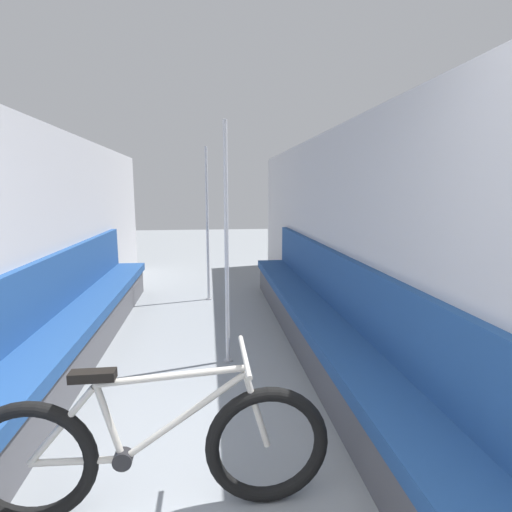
{
  "coord_description": "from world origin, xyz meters",
  "views": [
    {
      "loc": [
        0.11,
        -0.53,
        1.53
      ],
      "look_at": [
        0.39,
        1.88,
        1.13
      ],
      "focal_mm": 28.0,
      "sensor_mm": 36.0,
      "label": 1
    }
  ],
  "objects_px": {
    "bicycle": "(152,450)",
    "grab_pole_near": "(227,250)",
    "grab_pole_far": "(207,227)",
    "bench_seat_row_left": "(72,329)",
    "bench_seat_row_right": "(317,320)"
  },
  "relations": [
    {
      "from": "bench_seat_row_right",
      "to": "bicycle",
      "type": "xyz_separation_m",
      "value": [
        -1.3,
        -1.81,
        0.01
      ]
    },
    {
      "from": "bicycle",
      "to": "grab_pole_far",
      "type": "xyz_separation_m",
      "value": [
        0.27,
        3.76,
        0.7
      ]
    },
    {
      "from": "bicycle",
      "to": "grab_pole_far",
      "type": "bearing_deg",
      "value": 91.21
    },
    {
      "from": "bicycle",
      "to": "grab_pole_near",
      "type": "distance_m",
      "value": 1.86
    },
    {
      "from": "grab_pole_near",
      "to": "grab_pole_far",
      "type": "height_order",
      "value": "same"
    },
    {
      "from": "bench_seat_row_right",
      "to": "grab_pole_near",
      "type": "distance_m",
      "value": 1.13
    },
    {
      "from": "bench_seat_row_left",
      "to": "bench_seat_row_right",
      "type": "height_order",
      "value": "same"
    },
    {
      "from": "grab_pole_near",
      "to": "grab_pole_far",
      "type": "bearing_deg",
      "value": 94.52
    },
    {
      "from": "grab_pole_far",
      "to": "bench_seat_row_left",
      "type": "bearing_deg",
      "value": -121.9
    },
    {
      "from": "bench_seat_row_right",
      "to": "grab_pole_far",
      "type": "height_order",
      "value": "grab_pole_far"
    },
    {
      "from": "bench_seat_row_right",
      "to": "grab_pole_far",
      "type": "relative_size",
      "value": 2.4
    },
    {
      "from": "grab_pole_far",
      "to": "grab_pole_near",
      "type": "bearing_deg",
      "value": -85.48
    },
    {
      "from": "bench_seat_row_right",
      "to": "grab_pole_near",
      "type": "relative_size",
      "value": 2.4
    },
    {
      "from": "bicycle",
      "to": "grab_pole_near",
      "type": "relative_size",
      "value": 0.81
    },
    {
      "from": "bench_seat_row_right",
      "to": "bicycle",
      "type": "bearing_deg",
      "value": -125.7
    }
  ]
}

